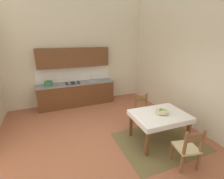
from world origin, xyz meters
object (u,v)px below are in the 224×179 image
fruit_bowl (162,111)px  dining_chair_kitchen_side (143,110)px  kitchen_cabinetry (76,84)px  dining_chair_camera_side (187,148)px  dining_table (159,118)px

fruit_bowl → dining_chair_kitchen_side: bearing=88.3°
kitchen_cabinetry → dining_chair_kitchen_side: 2.79m
fruit_bowl → dining_chair_camera_side: bearing=-94.9°
dining_chair_camera_side → dining_chair_kitchen_side: same height
dining_chair_kitchen_side → fruit_bowl: 0.94m
dining_table → kitchen_cabinetry: bearing=116.1°
kitchen_cabinetry → dining_chair_camera_side: 4.34m
kitchen_cabinetry → dining_chair_kitchen_side: kitchen_cabinetry is taller
dining_chair_kitchen_side → dining_chair_camera_side: bearing=-93.3°
dining_chair_kitchen_side → fruit_bowl: bearing=-91.7°
kitchen_cabinetry → dining_table: kitchen_cabinetry is taller
dining_table → fruit_bowl: size_ratio=4.59×
dining_chair_kitchen_side → kitchen_cabinetry: bearing=125.4°
kitchen_cabinetry → fruit_bowl: size_ratio=9.58×
kitchen_cabinetry → dining_chair_camera_side: size_ratio=3.09×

